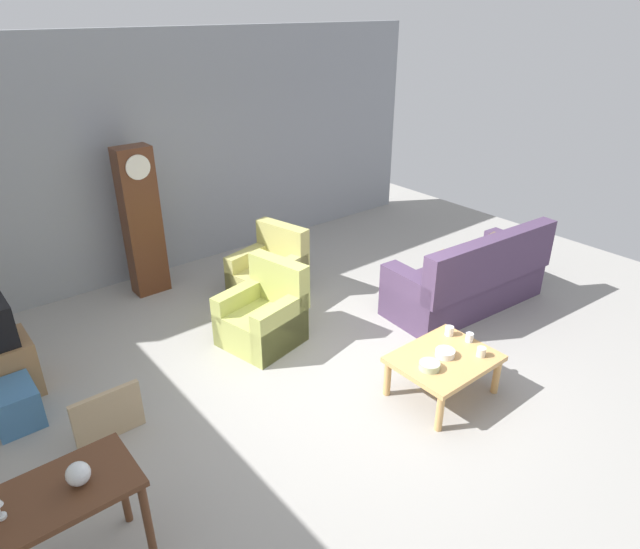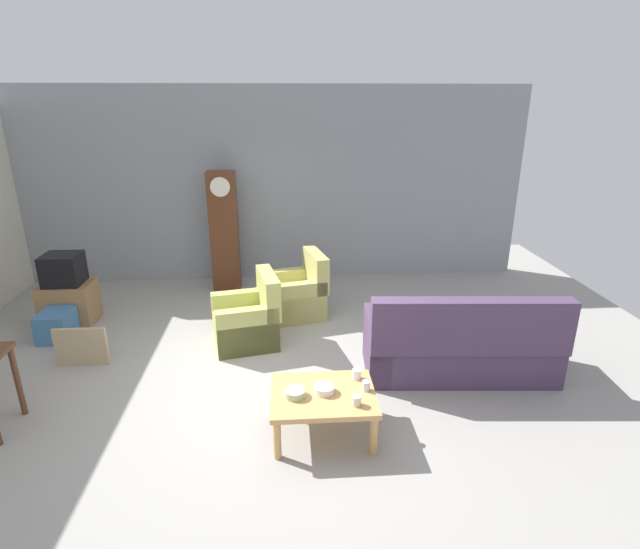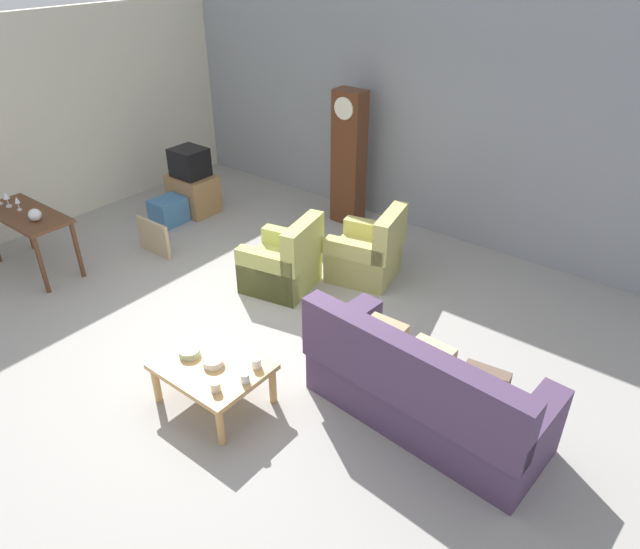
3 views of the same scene
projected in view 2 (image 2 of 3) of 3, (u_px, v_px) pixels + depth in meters
The scene contains 16 objects.
ground_plane at pixel (273, 386), 5.40m from camera, with size 10.40×10.40×0.00m, color #999691.
garage_door_wall at pixel (274, 186), 8.24m from camera, with size 8.40×0.16×3.20m, color gray.
couch_floral at pixel (460, 346), 5.52m from camera, with size 2.16×1.02×1.04m.
armchair_olive_near at pixel (249, 321), 6.27m from camera, with size 0.93×0.91×0.92m.
armchair_olive_far at pixel (298, 295), 7.10m from camera, with size 0.94×0.92×0.92m.
coffee_table_wood at pixel (323, 399), 4.54m from camera, with size 0.96×0.76×0.43m.
grandfather_clock at pixel (224, 231), 7.88m from camera, with size 0.44×0.30×1.93m.
tv_stand_cabinet at pixel (69, 303), 6.86m from camera, with size 0.68×0.52×0.58m, color #997047.
tv_crt at pixel (63, 269), 6.69m from camera, with size 0.48×0.44×0.42m, color black.
framed_picture_leaning at pixel (81, 347), 5.76m from camera, with size 0.60×0.05×0.47m, color tan.
storage_box_blue at pixel (57, 325), 6.41m from camera, with size 0.38×0.47×0.38m, color teal.
cup_white_porcelain at pixel (356, 374), 4.73m from camera, with size 0.09×0.09×0.10m, color white.
cup_blue_rimmed at pixel (366, 386), 4.54m from camera, with size 0.08×0.08×0.09m, color silver.
cup_cream_tall at pixel (356, 400), 4.32m from camera, with size 0.09×0.09×0.09m, color beige.
bowl_white_stacked at pixel (324, 389), 4.51m from camera, with size 0.19×0.19×0.07m, color white.
bowl_shallow_green at pixel (295, 393), 4.46m from camera, with size 0.19×0.19×0.07m, color #B2C69E.
Camera 2 is at (0.19, -4.69, 2.98)m, focal length 27.60 mm.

